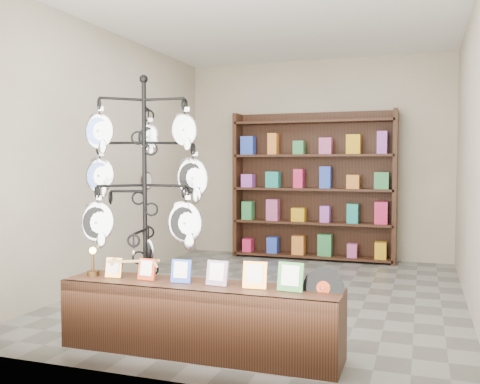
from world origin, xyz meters
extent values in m
plane|color=slate|center=(0.00, 0.00, 0.00)|extent=(5.00, 5.00, 0.00)
plane|color=#B9AB95|center=(0.00, 2.50, 1.50)|extent=(4.00, 0.00, 4.00)
plane|color=#B9AB95|center=(0.00, -2.50, 1.50)|extent=(4.00, 0.00, 4.00)
plane|color=#B9AB95|center=(-2.00, 0.00, 1.50)|extent=(0.00, 5.00, 5.00)
plane|color=#B9AB95|center=(2.00, 0.00, 1.50)|extent=(0.00, 5.00, 5.00)
plane|color=white|center=(0.00, 0.00, 3.00)|extent=(5.00, 5.00, 0.00)
cylinder|color=black|center=(-0.63, -1.68, 0.02)|extent=(0.57, 0.57, 0.03)
cylinder|color=black|center=(-0.63, -1.68, 1.05)|extent=(0.05, 0.05, 2.10)
sphere|color=black|center=(-0.63, -1.68, 2.12)|extent=(0.07, 0.07, 0.07)
ellipsoid|color=silver|center=(-0.71, -1.47, 0.66)|extent=(0.12, 0.07, 0.22)
cube|color=#A58145|center=(-0.56, -1.97, 0.67)|extent=(0.36, 0.19, 0.04)
cube|color=black|center=(-0.02, -1.95, 0.26)|extent=(2.14, 0.44, 0.53)
cube|color=gold|center=(-0.75, -1.96, 0.60)|extent=(0.14, 0.05, 0.16)
cube|color=#AC2D0D|center=(-0.46, -1.96, 0.61)|extent=(0.15, 0.05, 0.17)
cube|color=#263FA5|center=(-0.17, -1.95, 0.61)|extent=(0.16, 0.05, 0.18)
cube|color=#E54C33|center=(0.13, -1.95, 0.62)|extent=(0.17, 0.06, 0.18)
cube|color=gold|center=(0.42, -1.95, 0.62)|extent=(0.18, 0.06, 0.19)
cube|color=#337233|center=(0.68, -1.95, 0.63)|extent=(0.19, 0.06, 0.20)
cylinder|color=black|center=(0.91, -1.90, 0.56)|extent=(0.29, 0.07, 0.29)
cylinder|color=#AC2D0D|center=(0.91, -1.91, 0.56)|extent=(0.10, 0.03, 0.10)
cylinder|color=#412B12|center=(-0.95, -1.96, 0.55)|extent=(0.10, 0.10, 0.04)
cylinder|color=#412B12|center=(-0.95, -1.96, 0.63)|extent=(0.02, 0.02, 0.14)
sphere|color=#FFBF59|center=(-0.95, -1.96, 0.73)|extent=(0.05, 0.05, 0.05)
cube|color=black|center=(0.00, 2.44, 1.10)|extent=(2.40, 0.04, 2.20)
cube|color=black|center=(-1.18, 2.28, 1.10)|extent=(0.06, 0.36, 2.20)
cube|color=black|center=(1.18, 2.28, 1.10)|extent=(0.06, 0.36, 2.20)
cube|color=black|center=(0.00, 2.28, 0.05)|extent=(2.36, 0.36, 0.04)
cube|color=black|center=(0.00, 2.28, 0.55)|extent=(2.36, 0.36, 0.03)
cube|color=black|center=(0.00, 2.28, 1.05)|extent=(2.36, 0.36, 0.04)
cube|color=black|center=(0.00, 2.28, 1.55)|extent=(2.36, 0.36, 0.04)
cube|color=black|center=(0.00, 2.28, 2.05)|extent=(2.36, 0.36, 0.04)
cylinder|color=black|center=(-1.97, 0.80, 1.80)|extent=(0.03, 0.24, 0.24)
cylinder|color=black|center=(-1.97, 0.80, 1.20)|extent=(0.03, 0.24, 0.24)
camera|label=1|loc=(1.55, -5.60, 1.42)|focal=40.00mm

